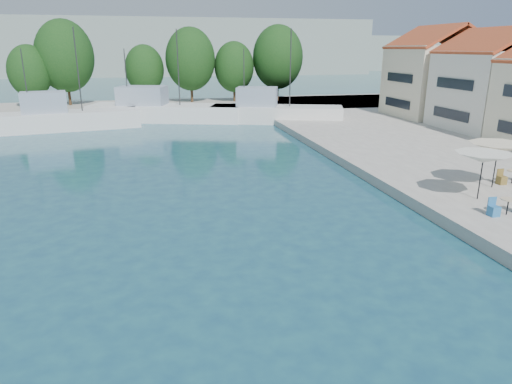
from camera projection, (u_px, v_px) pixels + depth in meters
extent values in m
cube|color=gray|center=(141.00, 109.00, 59.48)|extent=(90.00, 16.00, 0.60)
cube|color=gray|center=(69.00, 47.00, 139.00)|extent=(180.00, 40.00, 16.00)
cube|color=gray|center=(274.00, 53.00, 172.93)|extent=(140.00, 40.00, 12.00)
cube|color=silver|center=(492.00, 91.00, 41.82)|extent=(8.00, 8.50, 7.00)
pyramid|color=#B43A28|center=(502.00, 30.00, 40.22)|extent=(8.40, 8.80, 1.80)
cube|color=beige|center=(435.00, 81.00, 50.11)|extent=(8.60, 8.50, 7.50)
pyramid|color=#B43A28|center=(441.00, 28.00, 48.44)|extent=(9.00, 8.80, 1.80)
cube|color=silver|center=(69.00, 122.00, 45.87)|extent=(14.10, 5.90, 2.20)
cube|color=#8795A7|center=(44.00, 102.00, 44.48)|extent=(4.52, 3.41, 2.00)
cylinder|color=#2D2D2D|center=(78.00, 70.00, 44.84)|extent=(0.12, 0.12, 8.00)
cylinder|color=#2D2D2D|center=(25.00, 82.00, 43.37)|extent=(0.10, 0.10, 6.00)
cube|color=silver|center=(166.00, 115.00, 51.22)|extent=(17.37, 9.21, 2.20)
cube|color=#8795A7|center=(142.00, 95.00, 50.78)|extent=(5.83, 4.72, 2.00)
cylinder|color=#2D2D2D|center=(178.00, 68.00, 49.55)|extent=(0.12, 0.12, 8.00)
cylinder|color=#2D2D2D|center=(126.00, 77.00, 50.31)|extent=(0.10, 0.10, 6.00)
cube|color=silver|center=(276.00, 116.00, 50.05)|extent=(14.66, 8.20, 2.20)
cube|color=#8795A7|center=(257.00, 97.00, 49.65)|extent=(4.97, 4.10, 2.00)
cylinder|color=#2D2D2D|center=(290.00, 68.00, 48.35)|extent=(0.12, 0.12, 8.00)
cylinder|color=#2D2D2D|center=(244.00, 78.00, 49.20)|extent=(0.10, 0.10, 6.00)
cylinder|color=#3F2B19|center=(33.00, 94.00, 57.76)|extent=(0.36, 0.36, 3.44)
ellipsoid|color=#113713|center=(30.00, 71.00, 56.93)|extent=(5.22, 5.22, 6.53)
cylinder|color=#3F2B19|center=(68.00, 87.00, 59.87)|extent=(0.36, 0.36, 4.82)
ellipsoid|color=#113713|center=(65.00, 56.00, 58.70)|extent=(7.33, 7.33, 9.16)
cylinder|color=#3F2B19|center=(146.00, 90.00, 63.26)|extent=(0.36, 0.36, 3.45)
ellipsoid|color=#113713|center=(145.00, 69.00, 62.43)|extent=(5.24, 5.24, 6.55)
cylinder|color=#3F2B19|center=(192.00, 86.00, 63.39)|extent=(0.36, 0.36, 4.46)
ellipsoid|color=#113713|center=(190.00, 59.00, 62.31)|extent=(6.78, 6.78, 8.47)
cylinder|color=#3F2B19|center=(234.00, 88.00, 64.45)|extent=(0.36, 0.36, 3.64)
ellipsoid|color=#113713|center=(234.00, 67.00, 63.57)|extent=(5.53, 5.53, 6.91)
cylinder|color=#3F2B19|center=(277.00, 84.00, 65.13)|extent=(0.36, 0.36, 4.63)
ellipsoid|color=#113713|center=(278.00, 57.00, 64.01)|extent=(7.04, 7.04, 8.80)
cylinder|color=black|center=(481.00, 176.00, 22.58)|extent=(0.06, 0.06, 2.38)
cone|color=silver|center=(484.00, 158.00, 22.29)|extent=(2.75, 2.75, 0.50)
cylinder|color=black|center=(495.00, 165.00, 24.54)|extent=(0.06, 0.06, 2.44)
cone|color=beige|center=(498.00, 148.00, 24.24)|extent=(3.03, 3.03, 0.50)
cylinder|color=black|center=(508.00, 207.00, 20.68)|extent=(0.06, 0.06, 0.74)
cylinder|color=tan|center=(509.00, 199.00, 20.57)|extent=(0.70, 0.70, 0.04)
cube|color=teal|center=(494.00, 211.00, 20.57)|extent=(0.42, 0.42, 0.46)
cube|color=brown|center=(501.00, 180.00, 25.38)|extent=(0.42, 0.42, 0.46)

